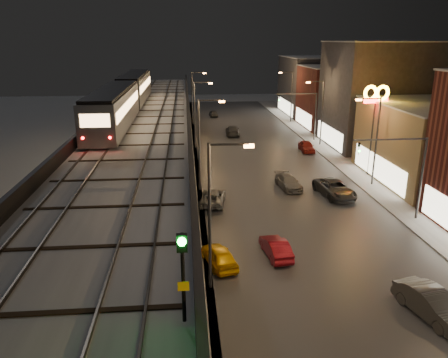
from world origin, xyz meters
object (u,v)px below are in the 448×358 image
subway_train (126,96)px  car_onc_red (307,147)px  car_taxi (219,257)px  rail_signal (183,261)px  car_onc_white (288,183)px  car_near_white (276,248)px  car_far_white (214,114)px  car_onc_silver (432,305)px  car_onc_dark (335,189)px  car_mid_dark (233,131)px  car_mid_silver (213,198)px

subway_train → car_onc_red: subway_train is taller
car_taxi → car_onc_red: car_onc_red is taller
rail_signal → car_onc_white: (10.28, 30.16, -7.96)m
subway_train → car_onc_red: size_ratio=8.64×
car_near_white → car_far_white: (-0.57, 57.33, -0.00)m
rail_signal → car_onc_silver: bearing=32.8°
car_taxi → car_onc_red: bearing=-130.5°
car_onc_dark → car_near_white: bearing=-133.1°
car_mid_dark → car_onc_dark: (6.73, -28.53, 0.04)m
subway_train → car_mid_dark: size_ratio=7.21×
car_mid_silver → car_onc_dark: (11.71, 1.00, 0.13)m
car_onc_silver → car_onc_red: (3.04, 36.32, -0.06)m
car_onc_dark → car_onc_red: car_onc_dark is taller
rail_signal → car_mid_dark: 57.01m
car_onc_white → car_onc_silver: bearing=-90.2°
car_near_white → car_onc_white: 14.75m
car_onc_silver → subway_train: bearing=108.8°
car_mid_silver → car_onc_dark: 11.75m
car_near_white → car_onc_silver: 10.29m
car_far_white → car_onc_red: (10.57, -28.59, 0.07)m
car_near_white → car_onc_red: size_ratio=0.94×
rail_signal → car_far_white: (5.56, 73.35, -7.95)m
car_far_white → car_onc_red: car_onc_red is taller
subway_train → car_onc_silver: size_ratio=7.69×
car_taxi → car_mid_dark: bearing=-112.7°
car_mid_silver → car_onc_red: car_onc_red is taller
rail_signal → car_onc_red: rail_signal is taller
car_far_white → car_onc_dark: (8.59, -45.90, 0.12)m
rail_signal → car_mid_silver: size_ratio=0.62×
car_mid_silver → car_onc_white: (7.85, 3.72, 0.01)m
car_mid_silver → car_onc_red: size_ratio=1.09×
rail_signal → car_mid_dark: (7.41, 55.98, -7.87)m
car_mid_silver → car_onc_red: (13.69, 18.31, 0.08)m
car_onc_silver → car_mid_dark: bearing=83.3°
car_near_white → car_onc_red: (10.00, 28.74, 0.06)m
rail_signal → car_onc_dark: (14.14, 27.45, -7.83)m
subway_train → car_taxi: subway_train is taller
rail_signal → car_mid_dark: size_ratio=0.56×
subway_train → car_onc_red: (22.53, 5.46, -7.64)m
subway_train → car_mid_silver: size_ratio=7.95×
rail_signal → car_mid_dark: bearing=82.5°
car_mid_dark → car_onc_dark: 29.31m
car_near_white → car_mid_dark: 39.98m
car_onc_silver → car_onc_dark: 19.03m
subway_train → car_onc_dark: bearing=-30.0°
car_onc_red → car_onc_dark: bearing=-94.6°
car_near_white → car_onc_silver: (6.96, -7.57, 0.12)m
car_onc_white → car_onc_red: car_onc_red is taller
subway_train → car_near_white: (12.52, -23.28, -7.70)m
subway_train → car_far_white: (11.96, 34.05, -7.71)m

